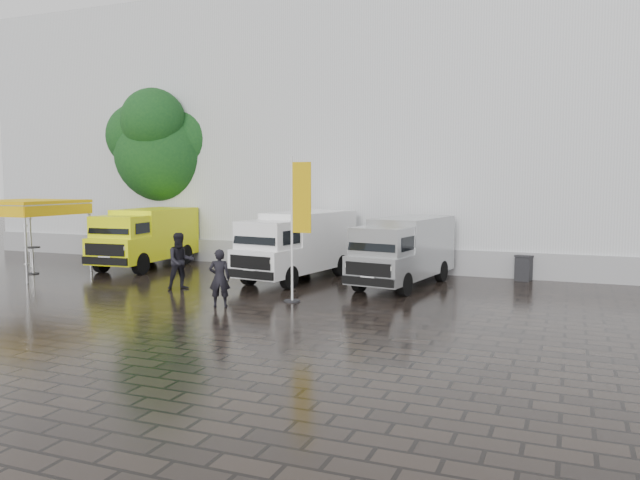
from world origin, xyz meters
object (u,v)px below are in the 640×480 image
object	(u,v)px
van_yellow	(145,239)
person_front	(220,278)
cocktail_table	(33,260)
person_tent	(181,261)
canopy_tent	(25,205)
van_white	(297,246)
van_silver	(403,252)
wheelie_bin	(524,268)
flagpole	(297,223)

from	to	relation	value
van_yellow	person_front	xyz separation A→B (m)	(7.23, -5.97, -0.39)
cocktail_table	person_tent	world-z (taller)	person_tent
cocktail_table	person_front	distance (m)	10.68
van_yellow	canopy_tent	world-z (taller)	canopy_tent
van_white	person_tent	world-z (taller)	van_white
van_yellow	person_tent	bearing A→B (deg)	-45.00
van_silver	cocktail_table	distance (m)	14.62
van_yellow	person_front	distance (m)	9.39
wheelie_bin	person_tent	distance (m)	12.43
flagpole	person_tent	xyz separation A→B (m)	(-4.61, 0.58, -1.46)
van_white	person_tent	bearing A→B (deg)	-121.90
van_white	wheelie_bin	size ratio (longest dim) A/B	6.10
canopy_tent	cocktail_table	distance (m)	2.23
van_yellow	person_tent	distance (m)	5.89
van_yellow	van_silver	bearing A→B (deg)	-6.06
wheelie_bin	van_yellow	bearing A→B (deg)	-159.78
person_front	flagpole	bearing A→B (deg)	-164.57
canopy_tent	person_tent	xyz separation A→B (m)	(7.51, -0.55, -1.79)
van_silver	cocktail_table	world-z (taller)	van_silver
person_front	van_yellow	bearing A→B (deg)	-64.17
person_tent	wheelie_bin	bearing A→B (deg)	-18.44
canopy_tent	wheelie_bin	size ratio (longest dim) A/B	3.62
wheelie_bin	person_front	xyz separation A→B (m)	(-7.90, -8.39, 0.38)
person_front	wheelie_bin	bearing A→B (deg)	-157.89
van_white	person_front	distance (m)	5.46
van_yellow	person_tent	size ratio (longest dim) A/B	2.79
wheelie_bin	cocktail_table	bearing A→B (deg)	-151.93
van_silver	wheelie_bin	xyz separation A→B (m)	(3.84, 2.85, -0.72)
van_silver	canopy_tent	bearing A→B (deg)	-159.92
van_silver	flagpole	bearing A→B (deg)	-110.63
cocktail_table	canopy_tent	bearing A→B (deg)	-96.91
wheelie_bin	person_front	bearing A→B (deg)	-122.14
van_white	flagpole	distance (m)	4.45
van_silver	canopy_tent	xyz separation A→B (m)	(-14.38, -2.89, 1.57)
wheelie_bin	person_tent	xyz separation A→B (m)	(-10.70, -6.29, 0.49)
flagpole	wheelie_bin	size ratio (longest dim) A/B	4.66
cocktail_table	person_tent	xyz separation A→B (m)	(7.49, -0.76, 0.43)
wheelie_bin	van_white	bearing A→B (deg)	-148.26
van_yellow	wheelie_bin	xyz separation A→B (m)	(15.13, 2.41, -0.77)
van_silver	flagpole	xyz separation A→B (m)	(-2.26, -4.01, 1.24)
person_tent	canopy_tent	bearing A→B (deg)	126.96
van_yellow	person_tent	world-z (taller)	van_yellow
canopy_tent	van_white	bearing A→B (deg)	15.10
canopy_tent	flagpole	xyz separation A→B (m)	(12.12, -1.12, -0.33)
van_silver	cocktail_table	size ratio (longest dim) A/B	5.10
van_yellow	wheelie_bin	bearing A→B (deg)	5.24
person_tent	van_white	bearing A→B (deg)	0.57
person_tent	van_yellow	bearing A→B (deg)	89.95
canopy_tent	wheelie_bin	distance (m)	19.24
flagpole	person_front	distance (m)	2.84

